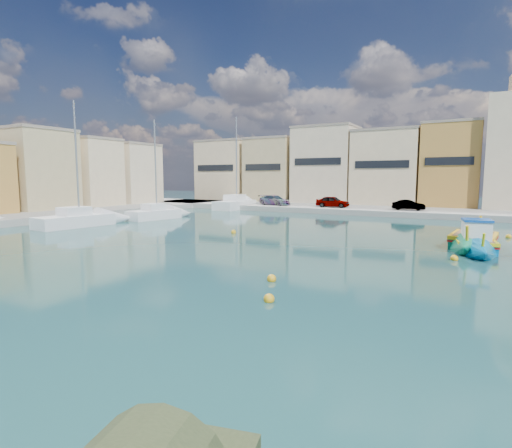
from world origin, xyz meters
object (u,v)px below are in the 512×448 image
Objects in this scene: yacht_north at (243,204)px; luzzu_green at (473,242)px; yacht_mid at (95,220)px; yacht_midnorth at (167,214)px; luzzu_blue_cabin at (474,245)px.

luzzu_green is at bearing -34.32° from yacht_north.
luzzu_green is at bearing 7.07° from yacht_mid.
luzzu_green is 0.70× the size of yacht_north.
yacht_midnorth is at bearing 78.94° from yacht_mid.
yacht_mid is (-1.42, -7.24, 0.03)m from yacht_midnorth.
yacht_north reaches higher than yacht_midnorth.
yacht_north is 21.83m from yacht_mid.
luzzu_green is 0.86× the size of yacht_midnorth.
luzzu_blue_cabin is 0.77× the size of yacht_midnorth.
luzzu_green is 32.47m from yacht_north.
yacht_north is (-26.81, 18.30, 0.20)m from luzzu_green.
yacht_midnorth is at bearing -89.57° from yacht_north.
yacht_mid is at bearing -172.93° from luzzu_green.
yacht_north is 14.55m from yacht_midnorth.
yacht_mid reaches higher than yacht_midnorth.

